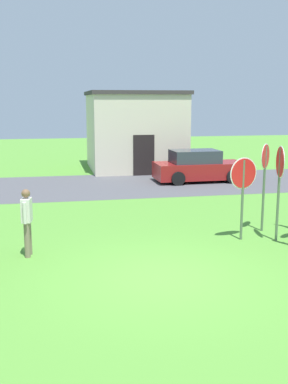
{
  "coord_description": "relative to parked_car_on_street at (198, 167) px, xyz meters",
  "views": [
    {
      "loc": [
        -2.25,
        -9.29,
        3.77
      ],
      "look_at": [
        0.23,
        3.13,
        1.3
      ],
      "focal_mm": 43.37,
      "sensor_mm": 36.0,
      "label": 1
    }
  ],
  "objects": [
    {
      "name": "stop_sign_tallest",
      "position": [
        -0.84,
        -8.74,
        1.08
      ],
      "size": [
        0.51,
        0.55,
        2.59
      ],
      "color": "#51664C",
      "rests_on": "ground"
    },
    {
      "name": "building_background",
      "position": [
        -2.22,
        4.94,
        1.49
      ],
      "size": [
        5.23,
        5.47,
        4.34
      ],
      "color": "beige",
      "rests_on": "ground"
    },
    {
      "name": "parked_car_on_street",
      "position": [
        0.0,
        0.0,
        0.0
      ],
      "size": [
        4.33,
        2.07,
        1.51
      ],
      "color": "maroon",
      "rests_on": "ground"
    },
    {
      "name": "street_asphalt",
      "position": [
        -4.63,
        -0.27,
        -0.68
      ],
      "size": [
        60.0,
        6.4,
        0.01
      ],
      "primitive_type": "cube",
      "color": "#4C4C51",
      "rests_on": "ground"
    },
    {
      "name": "stop_sign_low_front",
      "position": [
        -0.9,
        -9.74,
        1.14
      ],
      "size": [
        0.22,
        0.85,
        2.62
      ],
      "color": "#51664C",
      "rests_on": "ground"
    },
    {
      "name": "ground_plane",
      "position": [
        -4.63,
        -11.8,
        -0.69
      ],
      "size": [
        80.0,
        80.0,
        0.0
      ],
      "primitive_type": "plane",
      "color": "#518E33"
    },
    {
      "name": "person_in_blue",
      "position": [
        -7.54,
        -9.73,
        0.26
      ],
      "size": [
        0.27,
        0.56,
        1.69
      ],
      "color": "#7A6B56",
      "rests_on": "ground"
    },
    {
      "name": "stop_sign_center_cluster",
      "position": [
        -1.8,
        -9.45,
        0.9
      ],
      "size": [
        0.85,
        0.23,
        2.3
      ],
      "color": "#51664C",
      "rests_on": "ground"
    }
  ]
}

